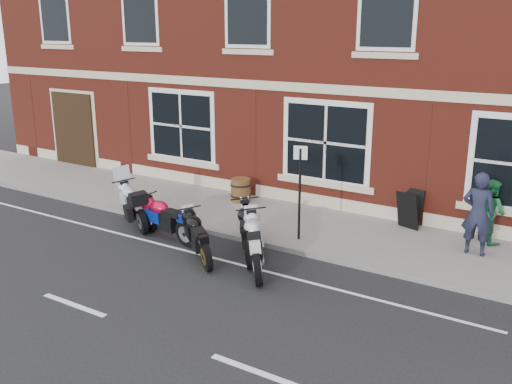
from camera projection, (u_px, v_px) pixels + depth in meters
ground at (178, 253)px, 13.03m from camera, size 80.00×80.00×0.00m
sidewalk at (249, 215)px, 15.45m from camera, size 30.00×3.00×0.12m
kerb at (215, 232)px, 14.16m from camera, size 30.00×0.16×0.12m
moto_touring_silver at (134, 202)px, 14.82m from camera, size 1.92×1.26×1.43m
moto_sport_red at (166, 217)px, 13.81m from camera, size 2.08×0.53×0.94m
moto_sport_black at (199, 235)px, 12.65m from camera, size 1.68×1.39×0.93m
moto_sport_silver at (258, 241)px, 12.08m from camera, size 1.43×1.99×1.04m
moto_naked_black at (250, 228)px, 12.86m from camera, size 1.40×2.00×1.04m
pedestrian_left at (478, 214)px, 12.42m from camera, size 0.70×0.47×1.87m
pedestrian_right at (491, 211)px, 13.18m from camera, size 0.93×0.92×1.51m
a_board_sign at (409, 209)px, 14.23m from camera, size 0.66×0.53×0.96m
barrel_planter at (241, 190)px, 16.44m from camera, size 0.60×0.60×0.66m
parking_sign at (300, 186)px, 13.19m from camera, size 0.31×0.12×2.26m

